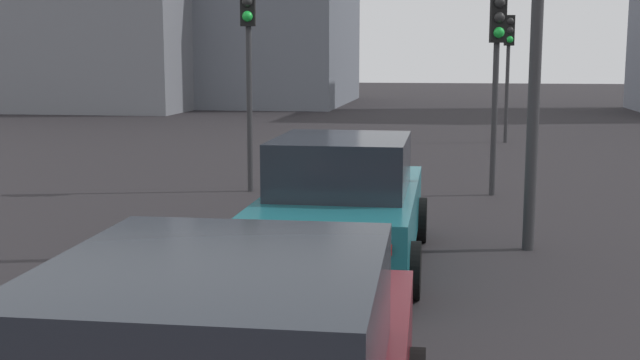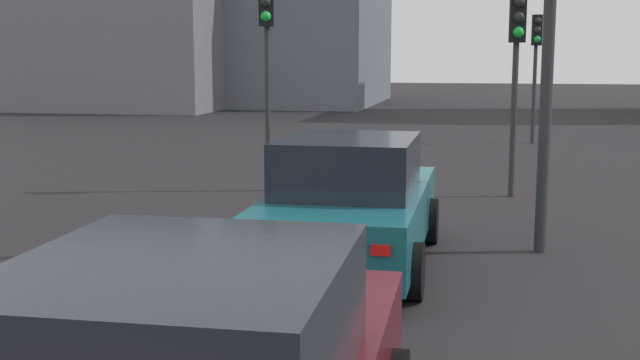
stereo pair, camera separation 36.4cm
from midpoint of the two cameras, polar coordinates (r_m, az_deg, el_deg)
The scene contains 6 objects.
car_teal_lead at distance 10.12m, azimuth 3.21°, elevation -1.74°, with size 4.48×2.05×1.65m.
traffic_light_near_left at distance 25.13m, azimuth 15.47°, elevation 8.78°, with size 0.33×0.31×3.84m.
traffic_light_near_right at distance 15.39m, azimuth 14.43°, elevation 8.85°, with size 0.33×0.31×3.77m.
traffic_light_far_left at distance 15.61m, azimuth -3.12°, elevation 9.90°, with size 0.33×0.31×4.09m.
building_facade_center at distance 45.96m, azimuth -2.85°, elevation 11.31°, with size 12.91×11.37×9.34m, color slate.
building_facade_right at distance 43.73m, azimuth -12.13°, elevation 10.92°, with size 12.19×10.01×8.82m, color slate.
Camera 2 is at (-0.31, -1.71, 2.63)m, focal length 45.18 mm.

